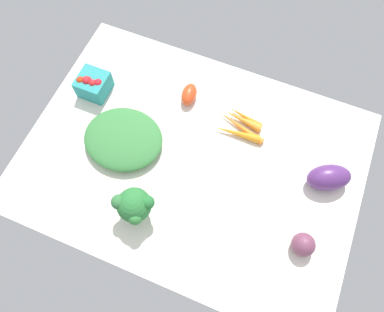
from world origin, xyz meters
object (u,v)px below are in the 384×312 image
at_px(eggplant, 329,178).
at_px(leafy_greens_clump, 123,139).
at_px(broccoli_head, 134,205).
at_px(carrot_bunch, 240,125).
at_px(roma_tomato, 189,94).
at_px(red_onion_near_basket, 303,245).
at_px(berry_basket, 93,84).

distance_m(eggplant, leafy_greens_clump, 0.63).
distance_m(leafy_greens_clump, broccoli_head, 0.24).
xyz_separation_m(carrot_bunch, roma_tomato, (-0.19, 0.04, 0.01)).
distance_m(eggplant, carrot_bunch, 0.31).
height_order(red_onion_near_basket, berry_basket, berry_basket).
xyz_separation_m(eggplant, broccoli_head, (-0.49, -0.30, 0.04)).
bearing_deg(carrot_bunch, berry_basket, -173.70).
relative_size(carrot_bunch, red_onion_near_basket, 2.65).
height_order(eggplant, roma_tomato, eggplant).
bearing_deg(eggplant, leafy_greens_clump, 162.49).
height_order(roma_tomato, broccoli_head, broccoli_head).
relative_size(eggplant, roma_tomato, 1.60).
bearing_deg(broccoli_head, leafy_greens_clump, 125.86).
bearing_deg(leafy_greens_clump, broccoli_head, -54.14).
height_order(eggplant, broccoli_head, broccoli_head).
bearing_deg(red_onion_near_basket, eggplant, 85.75).
height_order(leafy_greens_clump, berry_basket, berry_basket).
bearing_deg(berry_basket, roma_tomato, 17.05).
relative_size(red_onion_near_basket, leafy_greens_clump, 0.27).
bearing_deg(eggplant, red_onion_near_basket, -121.91).
bearing_deg(leafy_greens_clump, roma_tomato, 61.06).
relative_size(roma_tomato, broccoli_head, 0.65).
relative_size(roma_tomato, berry_basket, 0.87).
xyz_separation_m(carrot_bunch, red_onion_near_basket, (0.28, -0.30, 0.02)).
distance_m(berry_basket, broccoli_head, 0.46).
bearing_deg(broccoli_head, eggplant, 31.92).
relative_size(carrot_bunch, roma_tomato, 2.16).
distance_m(roma_tomato, berry_basket, 0.32).
distance_m(carrot_bunch, leafy_greens_clump, 0.38).
xyz_separation_m(carrot_bunch, berry_basket, (-0.50, -0.06, 0.03)).
distance_m(carrot_bunch, berry_basket, 0.50).
bearing_deg(broccoli_head, roma_tomato, 91.43).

